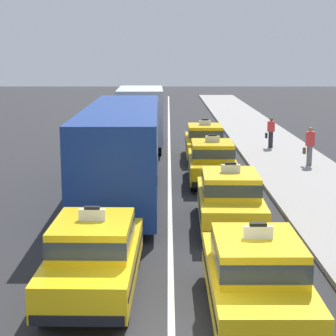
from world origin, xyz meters
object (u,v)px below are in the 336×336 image
taxi_right_fourth (203,141)px  taxi_right_third (210,161)px  taxi_left_nearest (92,254)px  taxi_right_nearest (254,275)px  box_truck_left_third (139,115)px  pedestrian_mid_block (308,146)px  bus_left_second (121,146)px  pedestrian_near_crosswalk (269,133)px  taxi_right_second (228,198)px

taxi_right_fourth → taxi_right_third: bearing=-90.4°
taxi_left_nearest → taxi_right_nearest: size_ratio=1.01×
box_truck_left_third → pedestrian_mid_block: 9.63m
taxi_right_fourth → pedestrian_mid_block: taxi_right_fourth is taller
bus_left_second → box_truck_left_third: bearing=89.1°
bus_left_second → pedestrian_near_crosswalk: 12.24m
box_truck_left_third → taxi_right_third: (3.20, -8.59, -0.90)m
taxi_right_nearest → taxi_right_second: 6.13m
taxi_right_fourth → bus_left_second: bearing=-114.3°
pedestrian_near_crosswalk → pedestrian_mid_block: bearing=-79.7°
taxi_right_nearest → pedestrian_mid_block: (4.61, 15.00, 0.13)m
bus_left_second → taxi_right_second: (3.45, -3.78, -0.94)m
taxi_right_nearest → pedestrian_near_crosswalk: 20.23m
taxi_right_nearest → taxi_right_fourth: size_ratio=1.00×
taxi_right_second → taxi_right_nearest: bearing=-91.2°
box_truck_left_third → pedestrian_near_crosswalk: bearing=-6.3°
taxi_left_nearest → taxi_right_third: (3.32, 10.86, 0.00)m
taxi_right_third → taxi_right_second: bearing=-89.2°
taxi_right_third → pedestrian_mid_block: size_ratio=2.68×
taxi_left_nearest → box_truck_left_third: (0.12, 19.45, 0.90)m
taxi_left_nearest → taxi_right_fourth: same height
taxi_left_nearest → bus_left_second: 8.76m
taxi_right_third → taxi_right_fourth: 5.38m
pedestrian_near_crosswalk → taxi_right_fourth: bearing=-146.1°
box_truck_left_third → taxi_right_second: box_truck_left_third is taller
taxi_right_third → pedestrian_near_crosswalk: bearing=64.8°
taxi_left_nearest → taxi_right_second: size_ratio=1.00×
taxi_right_nearest → taxi_right_fourth: same height
taxi_right_nearest → pedestrian_near_crosswalk: bearing=79.4°
pedestrian_mid_block → taxi_right_third: bearing=-147.2°
taxi_right_second → bus_left_second: bearing=132.4°
taxi_left_nearest → taxi_right_third: same height
taxi_right_second → box_truck_left_third: bearing=102.7°
taxi_right_nearest → taxi_right_fourth: 17.44m
bus_left_second → box_truck_left_third: size_ratio=1.60×
taxi_left_nearest → box_truck_left_third: size_ratio=0.65×
taxi_right_fourth → pedestrian_mid_block: bearing=-28.3°
pedestrian_near_crosswalk → taxi_right_second: bearing=-104.6°
bus_left_second → taxi_right_second: bus_left_second is taller
bus_left_second → taxi_right_third: (3.36, 2.15, -0.94)m
box_truck_left_third → taxi_right_second: size_ratio=1.52×
taxi_right_nearest → taxi_right_second: (0.13, 6.13, 0.00)m
taxi_right_nearest → pedestrian_mid_block: taxi_right_nearest is taller
taxi_right_nearest → taxi_right_third: bearing=89.8°
box_truck_left_third → bus_left_second: bearing=-90.9°
taxi_right_nearest → bus_left_second: bearing=108.5°
taxi_right_third → taxi_right_fourth: same height
box_truck_left_third → taxi_right_third: bearing=-69.6°
taxi_left_nearest → taxi_right_nearest: 3.49m
taxi_right_fourth → pedestrian_mid_block: size_ratio=2.67×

